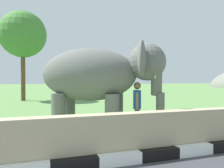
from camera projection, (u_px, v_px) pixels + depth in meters
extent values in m
cube|color=black|center=(75.00, 165.00, 4.03)|extent=(0.90, 0.20, 0.24)
cube|color=white|center=(120.00, 159.00, 4.31)|extent=(0.90, 0.20, 0.24)
cube|color=black|center=(159.00, 155.00, 4.59)|extent=(0.90, 0.20, 0.24)
cube|color=white|center=(194.00, 150.00, 4.87)|extent=(0.90, 0.20, 0.24)
cube|color=tan|center=(78.00, 140.00, 4.34)|extent=(28.00, 0.36, 1.00)
cylinder|color=slate|center=(117.00, 112.00, 7.27)|extent=(0.44, 0.44, 1.31)
cylinder|color=slate|center=(112.00, 116.00, 6.39)|extent=(0.44, 0.44, 1.31)
cylinder|color=slate|center=(69.00, 110.00, 7.56)|extent=(0.44, 0.44, 1.31)
cylinder|color=slate|center=(58.00, 114.00, 6.67)|extent=(0.44, 0.44, 1.31)
ellipsoid|color=slate|center=(89.00, 75.00, 6.95)|extent=(3.49, 2.87, 1.70)
sphere|color=slate|center=(147.00, 62.00, 6.63)|extent=(1.16, 1.16, 1.16)
ellipsoid|color=#D84C8C|center=(157.00, 57.00, 6.58)|extent=(0.62, 0.73, 0.44)
ellipsoid|color=slate|center=(143.00, 62.00, 7.42)|extent=(0.63, 0.91, 1.00)
ellipsoid|color=slate|center=(141.00, 58.00, 5.89)|extent=(0.63, 0.91, 1.00)
cylinder|color=slate|center=(157.00, 80.00, 6.59)|extent=(0.55, 0.64, 1.00)
cylinder|color=slate|center=(160.00, 106.00, 6.59)|extent=(0.38, 0.40, 0.82)
cone|color=beige|center=(154.00, 77.00, 6.88)|extent=(0.39, 0.56, 0.22)
cone|color=beige|center=(155.00, 76.00, 6.32)|extent=(0.39, 0.56, 0.22)
cylinder|color=navy|center=(137.00, 121.00, 6.93)|extent=(0.15, 0.15, 0.82)
cylinder|color=navy|center=(137.00, 122.00, 6.73)|extent=(0.15, 0.15, 0.82)
cube|color=#1E59B2|center=(137.00, 99.00, 6.82)|extent=(0.39, 0.47, 0.58)
cylinder|color=#9E7251|center=(137.00, 99.00, 7.07)|extent=(0.13, 0.13, 0.52)
cylinder|color=#9E7251|center=(137.00, 101.00, 6.56)|extent=(0.13, 0.14, 0.52)
sphere|color=#9E7251|center=(137.00, 86.00, 6.81)|extent=(0.23, 0.23, 0.23)
cylinder|color=brown|center=(23.00, 74.00, 18.18)|extent=(0.36, 0.36, 4.55)
sphere|color=#427C36|center=(23.00, 34.00, 18.13)|extent=(3.90, 3.90, 3.90)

